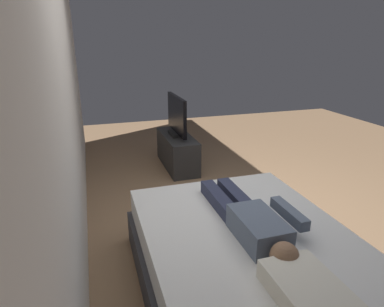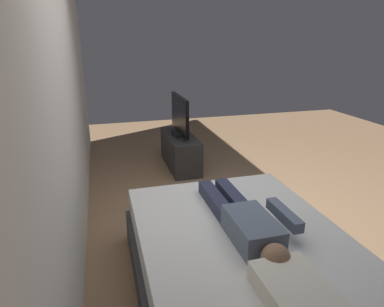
{
  "view_description": "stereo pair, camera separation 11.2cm",
  "coord_description": "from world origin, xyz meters",
  "px_view_note": "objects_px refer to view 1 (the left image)",
  "views": [
    {
      "loc": [
        -2.69,
        1.26,
        1.88
      ],
      "look_at": [
        0.55,
        0.24,
        0.69
      ],
      "focal_mm": 30.92,
      "sensor_mm": 36.0,
      "label": 1
    },
    {
      "loc": [
        -2.73,
        1.15,
        1.88
      ],
      "look_at": [
        0.55,
        0.24,
        0.69
      ],
      "focal_mm": 30.92,
      "sensor_mm": 36.0,
      "label": 2
    }
  ],
  "objects_px": {
    "person": "(252,220)",
    "remote": "(287,211)",
    "bed": "(246,264)",
    "tv": "(177,117)",
    "tv_stand": "(177,151)",
    "pillow": "(306,290)"
  },
  "relations": [
    {
      "from": "person",
      "to": "remote",
      "type": "bearing_deg",
      "value": -69.53
    },
    {
      "from": "bed",
      "to": "tv",
      "type": "relative_size",
      "value": 2.28
    },
    {
      "from": "remote",
      "to": "tv_stand",
      "type": "height_order",
      "value": "remote"
    },
    {
      "from": "person",
      "to": "tv_stand",
      "type": "height_order",
      "value": "person"
    },
    {
      "from": "person",
      "to": "tv",
      "type": "height_order",
      "value": "tv"
    },
    {
      "from": "tv_stand",
      "to": "tv",
      "type": "height_order",
      "value": "tv"
    },
    {
      "from": "person",
      "to": "bed",
      "type": "bearing_deg",
      "value": 128.97
    },
    {
      "from": "remote",
      "to": "tv",
      "type": "bearing_deg",
      "value": 5.44
    },
    {
      "from": "person",
      "to": "pillow",
      "type": "bearing_deg",
      "value": 177.13
    },
    {
      "from": "pillow",
      "to": "person",
      "type": "distance_m",
      "value": 0.71
    },
    {
      "from": "bed",
      "to": "pillow",
      "type": "bearing_deg",
      "value": 180.0
    },
    {
      "from": "person",
      "to": "tv_stand",
      "type": "distance_m",
      "value": 2.75
    },
    {
      "from": "bed",
      "to": "person",
      "type": "relative_size",
      "value": 1.59
    },
    {
      "from": "remote",
      "to": "tv",
      "type": "relative_size",
      "value": 0.17
    },
    {
      "from": "remote",
      "to": "tv_stand",
      "type": "bearing_deg",
      "value": 5.44
    },
    {
      "from": "pillow",
      "to": "bed",
      "type": "bearing_deg",
      "value": 0.0
    },
    {
      "from": "pillow",
      "to": "tv",
      "type": "xyz_separation_m",
      "value": [
        3.43,
        -0.2,
        0.18
      ]
    },
    {
      "from": "person",
      "to": "tv",
      "type": "relative_size",
      "value": 1.43
    },
    {
      "from": "tv_stand",
      "to": "remote",
      "type": "bearing_deg",
      "value": -174.56
    },
    {
      "from": "person",
      "to": "tv_stand",
      "type": "xyz_separation_m",
      "value": [
        2.72,
        -0.16,
        -0.37
      ]
    },
    {
      "from": "person",
      "to": "tv",
      "type": "xyz_separation_m",
      "value": [
        2.72,
        -0.16,
        0.16
      ]
    },
    {
      "from": "pillow",
      "to": "tv",
      "type": "distance_m",
      "value": 3.45
    }
  ]
}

